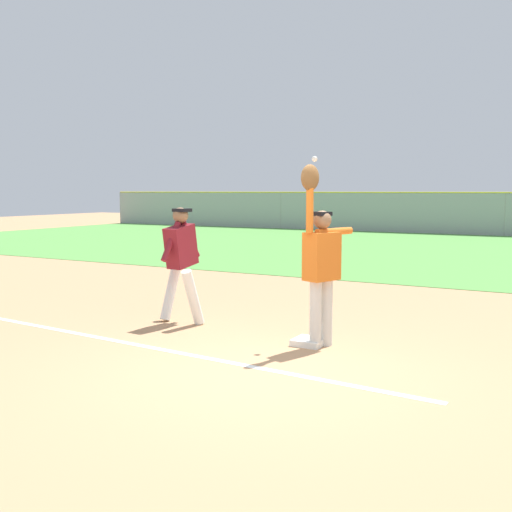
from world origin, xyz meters
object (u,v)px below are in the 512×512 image
object	(u,v)px
first_base	(309,342)
baseball	(315,159)
fielder	(321,259)
parked_car_red	(456,216)
runner	(181,257)

from	to	relation	value
first_base	baseball	xyz separation A→B (m)	(-0.08, 0.32, 2.33)
fielder	parked_car_red	world-z (taller)	fielder
first_base	parked_car_red	bearing A→B (deg)	96.18
parked_car_red	first_base	bearing A→B (deg)	-77.46
first_base	baseball	bearing A→B (deg)	104.79
runner	parked_car_red	world-z (taller)	runner
first_base	parked_car_red	xyz separation A→B (m)	(-2.64, 24.38, 0.63)
fielder	runner	size ratio (longest dim) A/B	1.33
first_base	baseball	world-z (taller)	baseball
runner	parked_car_red	xyz separation A→B (m)	(-0.46, 24.10, -0.32)
first_base	fielder	bearing A→B (deg)	-6.59
first_base	runner	bearing A→B (deg)	172.73
runner	parked_car_red	distance (m)	24.11
fielder	runner	world-z (taller)	fielder
fielder	parked_car_red	distance (m)	24.57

